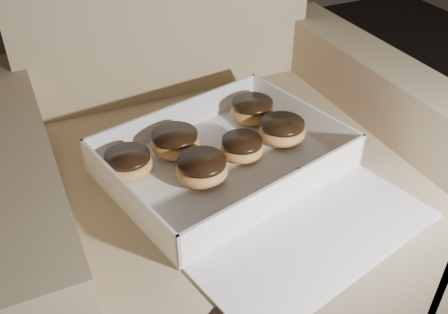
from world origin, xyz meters
name	(u,v)px	position (x,y,z in m)	size (l,w,h in m)	color
armchair	(212,183)	(-0.05, 0.65, 0.30)	(0.91, 0.77, 0.95)	tan
bakery_box	(241,173)	(-0.05, 0.50, 0.44)	(0.56, 0.61, 0.08)	white
donut_a	(242,148)	(-0.03, 0.55, 0.46)	(0.09, 0.09, 0.04)	#E1A14E
donut_b	(175,142)	(-0.14, 0.62, 0.46)	(0.10, 0.10, 0.05)	#E1A14E
donut_c	(282,131)	(0.08, 0.57, 0.46)	(0.10, 0.10, 0.05)	#E1A14E
donut_d	(202,169)	(-0.13, 0.52, 0.46)	(0.10, 0.10, 0.05)	#E1A14E
donut_e	(252,110)	(0.06, 0.67, 0.46)	(0.10, 0.10, 0.05)	#E1A14E
donut_f	(128,163)	(-0.25, 0.60, 0.46)	(0.10, 0.10, 0.05)	#E1A14E
crumb_a	(177,237)	(-0.23, 0.39, 0.43)	(0.01, 0.01, 0.00)	black
crumb_b	(207,224)	(-0.17, 0.40, 0.43)	(0.01, 0.01, 0.00)	black
crumb_c	(299,169)	(0.06, 0.47, 0.43)	(0.01, 0.01, 0.00)	black
crumb_d	(256,211)	(-0.08, 0.39, 0.43)	(0.01, 0.01, 0.00)	black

